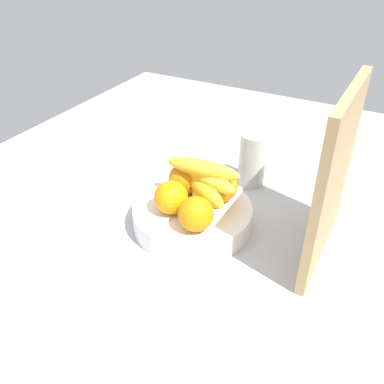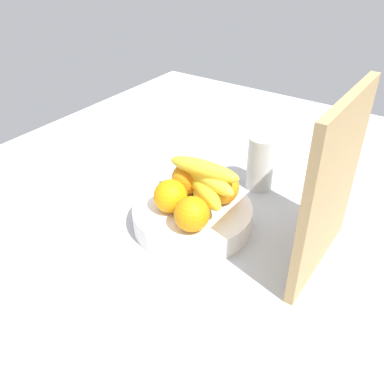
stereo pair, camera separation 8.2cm
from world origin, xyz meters
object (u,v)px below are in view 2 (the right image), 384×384
object	(u,v)px
fruit_bowl	(192,216)
orange_front_right	(192,214)
cutting_board	(332,188)
orange_front_left	(170,196)
banana_bunch	(204,183)
thermos_tumbler	(261,163)
orange_back_left	(187,179)
orange_center	(223,188)

from	to	relation	value
fruit_bowl	orange_front_right	distance (cm)	10.00
fruit_bowl	cutting_board	xyz separation A→B (cm)	(-4.58, 27.97, 15.40)
orange_front_left	cutting_board	xyz separation A→B (cm)	(-8.22, 31.16, 9.07)
fruit_bowl	banana_bunch	xyz separation A→B (cm)	(-2.85, 1.29, 7.90)
orange_front_left	banana_bunch	xyz separation A→B (cm)	(-6.48, 4.49, 1.58)
thermos_tumbler	orange_back_left	bearing A→B (deg)	-25.95
cutting_board	orange_back_left	bearing A→B (deg)	-89.19
banana_bunch	orange_front_left	bearing A→B (deg)	-34.70
fruit_bowl	cutting_board	size ratio (longest dim) A/B	0.75
orange_front_right	orange_back_left	size ratio (longest dim) A/B	1.00
orange_center	thermos_tumbler	world-z (taller)	thermos_tumbler
orange_center	banana_bunch	xyz separation A→B (cm)	(2.89, -3.17, 1.58)
orange_center	orange_back_left	bearing A→B (deg)	-81.33
orange_front_left	orange_center	size ratio (longest dim) A/B	1.00
cutting_board	thermos_tumbler	world-z (taller)	cutting_board
orange_center	cutting_board	bearing A→B (deg)	87.20
orange_front_left	thermos_tumbler	distance (cm)	28.64
thermos_tumbler	orange_center	bearing A→B (deg)	-2.00
orange_front_right	orange_back_left	distance (cm)	13.85
fruit_bowl	cutting_board	bearing A→B (deg)	99.30
orange_front_left	orange_back_left	distance (cm)	8.11
cutting_board	banana_bunch	bearing A→B (deg)	-85.81
cutting_board	orange_front_left	bearing A→B (deg)	-74.75
orange_back_left	thermos_tumbler	size ratio (longest dim) A/B	0.52
banana_bunch	cutting_board	xyz separation A→B (cm)	(-1.74, 26.68, 7.50)
cutting_board	thermos_tumbler	bearing A→B (deg)	-129.43
orange_back_left	fruit_bowl	bearing A→B (deg)	44.51
cutting_board	orange_front_right	bearing A→B (deg)	-64.57
orange_front_left	orange_front_right	size ratio (longest dim) A/B	1.00
orange_back_left	banana_bunch	world-z (taller)	banana_bunch
orange_front_left	banana_bunch	distance (cm)	8.04
banana_bunch	cutting_board	world-z (taller)	cutting_board
orange_center	thermos_tumbler	xyz separation A→B (cm)	(-17.99, 0.63, -1.80)
orange_front_left	orange_front_right	bearing A→B (deg)	69.71
banana_bunch	cutting_board	size ratio (longest dim) A/B	0.50
orange_front_right	thermos_tumbler	distance (cm)	30.20
fruit_bowl	cutting_board	world-z (taller)	cutting_board
cutting_board	fruit_bowl	bearing A→B (deg)	-80.23
orange_front_right	fruit_bowl	bearing A→B (deg)	-145.99
orange_front_left	thermos_tumbler	size ratio (longest dim) A/B	0.52
orange_back_left	cutting_board	size ratio (longest dim) A/B	0.21
orange_front_left	orange_center	distance (cm)	12.10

